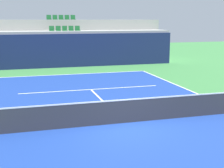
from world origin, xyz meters
The scene contains 11 objects.
ground_plane centered at (0.00, 0.00, 0.00)m, with size 80.00×80.00×0.00m, color #387A3D.
court_surface centered at (0.00, 0.00, 0.01)m, with size 11.00×24.00×0.01m, color navy.
baseline_far centered at (0.00, 11.95, 0.01)m, with size 11.00×0.10×0.00m, color white.
service_line_far centered at (0.00, 6.40, 0.01)m, with size 8.26×0.10×0.00m, color white.
centre_service_line centered at (0.00, 3.20, 0.01)m, with size 0.10×6.40×0.00m, color white.
back_wall centered at (0.00, 15.73, 1.42)m, with size 19.01×0.30×2.84m, color navy.
stands_tier_lower centered at (0.00, 17.08, 1.52)m, with size 19.01×2.40×3.05m, color #9E9E99.
stands_tier_upper centered at (0.00, 19.48, 2.01)m, with size 19.01×2.40×4.02m, color #9E9E99.
seating_row_lower centered at (0.00, 17.17, 3.17)m, with size 2.72×0.44×0.44m.
seating_row_upper centered at (0.00, 19.57, 4.15)m, with size 2.72×0.44×0.44m.
tennis_net centered at (0.00, 0.00, 0.51)m, with size 11.08×0.08×1.07m.
Camera 1 is at (-3.83, -11.57, 4.08)m, focal length 51.25 mm.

